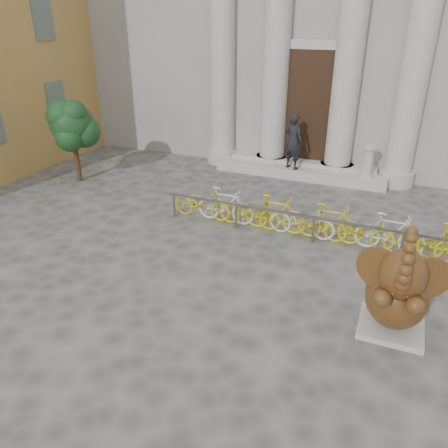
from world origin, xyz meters
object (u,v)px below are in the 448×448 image
at_px(bike_rack, 315,221).
at_px(pedestrian, 293,141).
at_px(tree, 72,125).
at_px(elephant_statue, 398,293).

relative_size(bike_rack, pedestrian, 4.36).
height_order(tree, pedestrian, tree).
xyz_separation_m(tree, pedestrian, (6.65, 3.20, -0.63)).
distance_m(elephant_statue, tree, 11.39).
bearing_deg(pedestrian, tree, 47.53).
distance_m(elephant_statue, pedestrian, 8.35).
bearing_deg(pedestrian, elephant_statue, 139.68).
bearing_deg(bike_rack, pedestrian, 112.66).
bearing_deg(elephant_statue, pedestrian, 117.29).
xyz_separation_m(elephant_statue, tree, (-10.55, 4.16, 1.12)).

